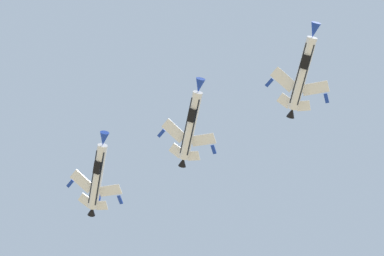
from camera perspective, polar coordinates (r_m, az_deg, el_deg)
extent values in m
cylinder|color=white|center=(102.42, 9.90, 4.85)|extent=(8.88, 10.39, 1.70)
cube|color=black|center=(101.97, 9.87, 4.79)|extent=(7.52, 8.77, 0.79)
cone|color=#1938A8|center=(100.92, 10.95, 8.65)|extent=(2.73, 2.85, 1.56)
cone|color=black|center=(104.26, 8.95, 1.38)|extent=(2.06, 2.10, 1.36)
ellipsoid|color=#192333|center=(102.43, 10.32, 6.31)|extent=(3.08, 3.35, 1.37)
cube|color=black|center=(101.13, 10.16, 5.90)|extent=(2.39, 2.52, 1.12)
cube|color=white|center=(102.66, 11.05, 3.54)|extent=(4.37, 2.65, 1.39)
cube|color=#1938A8|center=(102.91, 12.01, 2.64)|extent=(0.90, 1.68, 0.39)
cube|color=white|center=(102.94, 8.25, 4.35)|extent=(3.34, 4.50, 1.39)
cube|color=#1938A8|center=(103.42, 6.98, 4.09)|extent=(1.71, 1.18, 0.39)
cube|color=white|center=(103.70, 9.99, 1.98)|extent=(2.56, 2.26, 0.78)
cube|color=white|center=(103.87, 8.37, 2.45)|extent=(2.53, 2.71, 0.78)
cube|color=#1938A8|center=(105.42, 9.35, 2.62)|extent=(2.36, 2.61, 2.55)
cylinder|color=white|center=(105.41, -0.12, 0.21)|extent=(8.88, 10.39, 1.70)
cube|color=black|center=(104.99, -0.20, 0.13)|extent=(7.52, 8.77, 0.82)
cone|color=#1938A8|center=(103.08, 0.66, 3.84)|extent=(2.73, 2.85, 1.56)
cone|color=black|center=(108.00, -0.83, -3.07)|extent=(2.06, 2.10, 1.36)
ellipsoid|color=#192333|center=(105.08, 0.27, 1.62)|extent=(3.09, 3.35, 1.38)
cube|color=black|center=(103.92, -0.02, 1.16)|extent=(2.40, 2.53, 1.13)
cube|color=white|center=(105.43, 1.01, -1.06)|extent=(4.35, 2.65, 1.46)
cube|color=#1938A8|center=(105.48, 1.95, -1.94)|extent=(0.90, 1.68, 0.40)
cube|color=white|center=(106.55, -1.63, -0.25)|extent=(3.33, 4.48, 1.46)
cube|color=#1938A8|center=(107.48, -2.78, -0.47)|extent=(1.71, 1.18, 0.40)
cube|color=white|center=(107.03, 0.11, -2.52)|extent=(2.55, 2.26, 0.82)
cube|color=white|center=(107.67, -1.41, -2.04)|extent=(2.53, 2.70, 0.82)
cube|color=#1938A8|center=(108.84, -0.33, -1.82)|extent=(2.40, 2.63, 2.54)
cylinder|color=white|center=(109.54, -8.51, -4.37)|extent=(8.88, 10.39, 1.70)
cube|color=black|center=(109.15, -8.61, -4.46)|extent=(7.52, 8.77, 0.79)
cone|color=#1938A8|center=(106.49, -7.96, -0.98)|extent=(2.73, 2.85, 1.56)
cone|color=black|center=(112.76, -9.00, -7.39)|extent=(2.06, 2.10, 1.36)
ellipsoid|color=#192333|center=(108.91, -8.18, -3.03)|extent=(3.08, 3.34, 1.36)
cube|color=black|center=(107.90, -8.52, -3.52)|extent=(2.39, 2.52, 1.11)
cube|color=white|center=(109.49, -7.42, -5.59)|extent=(4.38, 2.65, 1.37)
cube|color=#1938A8|center=(109.45, -6.50, -6.44)|extent=(0.90, 1.68, 0.39)
cube|color=white|center=(111.08, -9.87, -4.76)|extent=(3.34, 4.50, 1.37)
cube|color=#1938A8|center=(112.30, -10.91, -4.93)|extent=(1.71, 1.18, 0.39)
cube|color=white|center=(111.50, -8.17, -6.92)|extent=(2.56, 2.26, 0.77)
cube|color=white|center=(112.41, -9.59, -6.42)|extent=(2.53, 2.71, 0.77)
cube|color=#1938A8|center=(113.29, -8.48, -6.17)|extent=(2.35, 2.60, 2.55)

